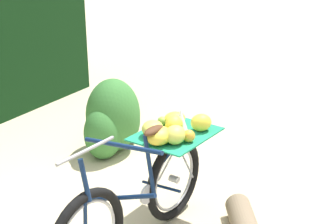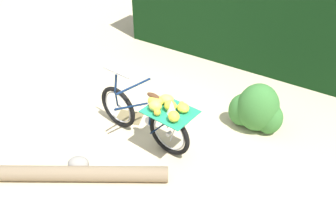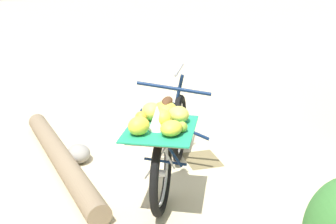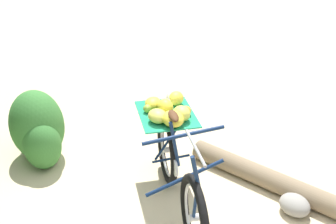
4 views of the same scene
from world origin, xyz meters
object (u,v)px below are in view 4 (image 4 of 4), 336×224
(shrub_cluster, at_px, (38,129))
(path_stone, at_px, (295,205))
(bicycle, at_px, (175,156))
(fallen_log, at_px, (300,192))

(shrub_cluster, bearing_deg, path_stone, -147.52)
(bicycle, xyz_separation_m, shrub_cluster, (1.56, 0.74, -0.16))
(fallen_log, distance_m, path_stone, 0.20)
(bicycle, relative_size, path_stone, 5.69)
(fallen_log, distance_m, shrub_cluster, 2.89)
(bicycle, distance_m, fallen_log, 1.30)
(bicycle, height_order, fallen_log, bicycle)
(fallen_log, bearing_deg, path_stone, 114.00)
(fallen_log, height_order, path_stone, fallen_log)
(fallen_log, xyz_separation_m, shrub_cluster, (2.31, 1.71, 0.26))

